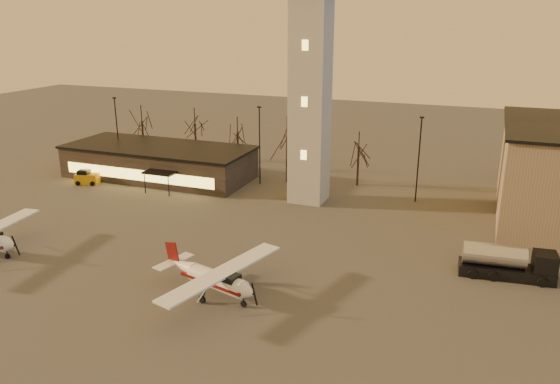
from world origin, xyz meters
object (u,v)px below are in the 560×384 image
fuel_truck (506,265)px  cessna_front (219,284)px  terminal (159,161)px  control_tower (311,60)px  service_cart (87,179)px

fuel_truck → cessna_front: bearing=-155.4°
terminal → fuel_truck: terminal is taller
control_tower → service_cart: 33.26m
control_tower → cessna_front: 29.26m
cessna_front → fuel_truck: size_ratio=1.61×
cessna_front → service_cart: bearing=160.6°
terminal → service_cart: 9.54m
control_tower → cessna_front: control_tower is taller
terminal → service_cart: (-7.06, -6.25, -1.45)m
fuel_truck → terminal: bearing=155.9°
service_cart → fuel_truck: bearing=-26.8°
terminal → control_tower: bearing=-5.1°
control_tower → fuel_truck: bearing=-31.0°
cessna_front → control_tower: bearing=107.5°
terminal → cessna_front: size_ratio=2.04×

